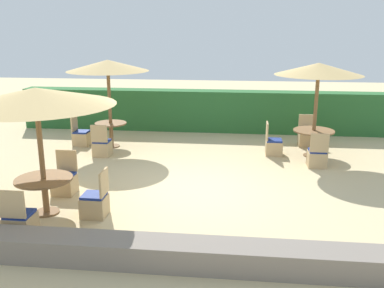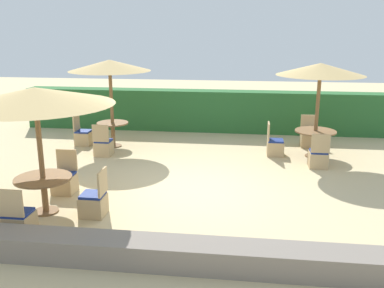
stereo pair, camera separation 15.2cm
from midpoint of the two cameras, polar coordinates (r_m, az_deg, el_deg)
The scene contains 17 objects.
ground_plane at distance 9.56m, azimuth -0.00°, elevation -6.16°, with size 40.00×40.00×0.00m, color #C6B284.
hedge_row at distance 14.81m, azimuth 2.79°, elevation 4.44°, with size 13.00×0.70×1.40m, color #28602D.
stone_border at distance 6.69m, azimuth -3.49°, elevation -14.30°, with size 10.00×0.56×0.40m, color slate.
parasol_back_left at distance 12.76m, azimuth -10.59°, elevation 10.21°, with size 2.38×2.38×2.59m.
round_table_back_left at distance 13.06m, azimuth -10.19°, elevation 2.06°, with size 0.94×0.94×0.74m.
patio_chair_back_left_west at distance 13.48m, azimuth -13.98°, elevation 0.99°, with size 0.46×0.46×0.93m.
patio_chair_back_left_south at distance 12.22m, azimuth -11.37°, elevation -0.33°, with size 0.46×0.46×0.93m.
parasol_front_left at distance 8.31m, azimuth -19.72°, elevation 5.98°, with size 2.90×2.90×2.45m.
round_table_front_left at distance 8.73m, azimuth -18.70°, elevation -5.16°, with size 1.09×1.09×0.72m.
patio_chair_front_left_east at distance 8.44m, azimuth -12.42°, elevation -7.65°, with size 0.46×0.46×0.93m.
patio_chair_front_left_south at distance 8.04m, azimuth -21.63°, elevation -9.63°, with size 0.46×0.46×0.93m.
patio_chair_front_left_north at distance 9.71m, azimuth -16.18°, elevation -4.79°, with size 0.46×0.46×0.93m.
parasol_back_right at distance 12.01m, azimuth 17.11°, elevation 9.45°, with size 2.34×2.34×2.58m.
round_table_back_right at distance 12.31m, azimuth 16.45°, elevation 1.05°, with size 1.12×1.12×0.74m.
patio_chair_back_right_north at distance 13.41m, azimuth 15.56°, elevation 0.80°, with size 0.46×0.46×0.93m.
patio_chair_back_right_south at distance 11.46m, azimuth 16.84°, elevation -1.76°, with size 0.46×0.46×0.93m.
patio_chair_back_right_west at distance 12.26m, azimuth 11.32°, elevation -0.27°, with size 0.46×0.46×0.93m.
Camera 2 is at (1.20, -8.81, 3.52)m, focal length 40.00 mm.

